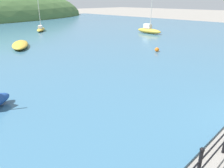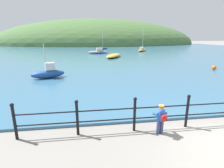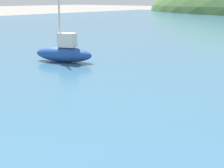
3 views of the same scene
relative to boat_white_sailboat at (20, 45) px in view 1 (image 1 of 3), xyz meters
name	(u,v)px [view 1 (image 1 of 3)]	position (x,y,z in m)	size (l,w,h in m)	color
boat_white_sailboat	(20,45)	(0.00, 0.00, 0.00)	(3.39, 4.80, 0.52)	gold
boat_green_fishing	(149,30)	(16.81, -3.23, 0.17)	(1.43, 4.15, 5.14)	gold
boat_far_left	(41,29)	(7.24, 9.45, 0.04)	(2.99, 3.52, 4.56)	gold
mooring_buoy	(157,50)	(7.85, -10.66, -0.07)	(0.38, 0.38, 0.38)	orange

